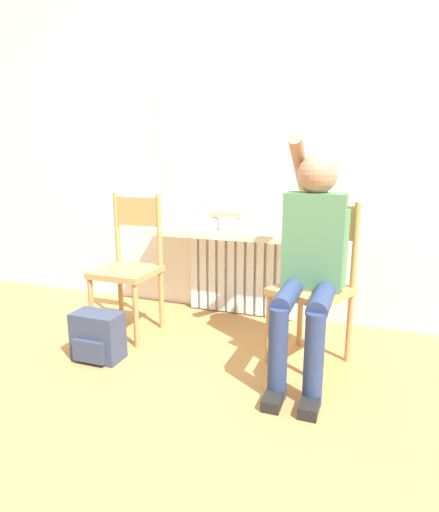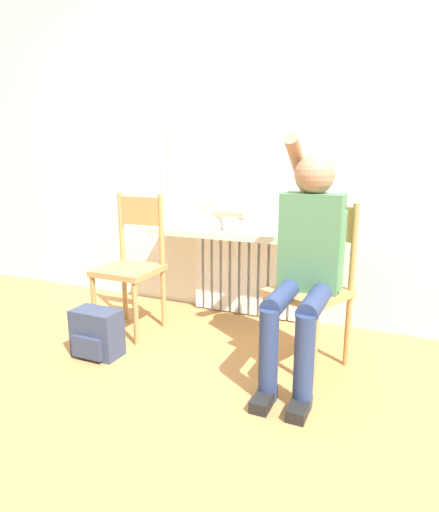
{
  "view_description": "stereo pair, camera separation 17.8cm",
  "coord_description": "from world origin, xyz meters",
  "px_view_note": "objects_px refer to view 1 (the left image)",
  "views": [
    {
      "loc": [
        0.95,
        -1.95,
        1.21
      ],
      "look_at": [
        0.0,
        0.64,
        0.58
      ],
      "focal_mm": 30.0,
      "sensor_mm": 36.0,
      "label": 1
    },
    {
      "loc": [
        1.11,
        -1.88,
        1.21
      ],
      "look_at": [
        0.0,
        0.64,
        0.58
      ],
      "focal_mm": 30.0,
      "sensor_mm": 36.0,
      "label": 2
    }
  ],
  "objects_px": {
    "person": "(311,253)",
    "cat": "(228,210)",
    "chair_right": "(315,282)",
    "chair_left": "(129,264)",
    "backpack": "(97,337)"
  },
  "relations": [
    {
      "from": "chair_right",
      "to": "backpack",
      "type": "xyz_separation_m",
      "value": [
        -1.24,
        -0.45,
        -0.35
      ]
    },
    {
      "from": "backpack",
      "to": "person",
      "type": "bearing_deg",
      "value": 14.79
    },
    {
      "from": "person",
      "to": "cat",
      "type": "height_order",
      "value": "person"
    },
    {
      "from": "chair_right",
      "to": "person",
      "type": "bearing_deg",
      "value": -75.07
    },
    {
      "from": "chair_right",
      "to": "cat",
      "type": "relative_size",
      "value": 2.09
    },
    {
      "from": "person",
      "to": "cat",
      "type": "xyz_separation_m",
      "value": [
        -0.7,
        0.63,
        0.14
      ]
    },
    {
      "from": "person",
      "to": "cat",
      "type": "bearing_deg",
      "value": 138.19
    },
    {
      "from": "person",
      "to": "backpack",
      "type": "distance_m",
      "value": 1.38
    },
    {
      "from": "backpack",
      "to": "chair_right",
      "type": "bearing_deg",
      "value": 19.92
    },
    {
      "from": "chair_left",
      "to": "backpack",
      "type": "height_order",
      "value": "chair_left"
    },
    {
      "from": "chair_left",
      "to": "cat",
      "type": "bearing_deg",
      "value": 42.72
    },
    {
      "from": "cat",
      "to": "chair_left",
      "type": "bearing_deg",
      "value": -137.98
    },
    {
      "from": "person",
      "to": "backpack",
      "type": "height_order",
      "value": "person"
    },
    {
      "from": "chair_left",
      "to": "cat",
      "type": "distance_m",
      "value": 0.82
    },
    {
      "from": "chair_right",
      "to": "person",
      "type": "distance_m",
      "value": 0.24
    }
  ]
}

